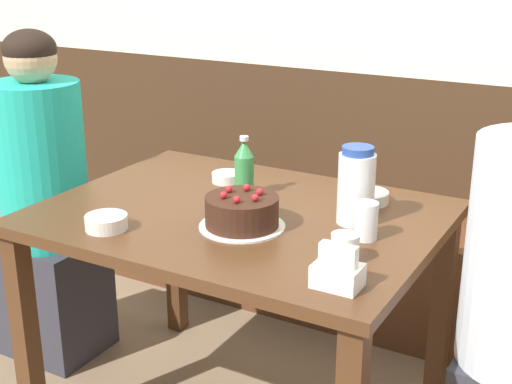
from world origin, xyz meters
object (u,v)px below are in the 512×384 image
object	(u,v)px
birthday_cake	(242,212)
person_pale_blue_shirt	(46,211)
bowl_soup_white	(367,197)
bowl_rice_small	(227,177)
bench_seat	(343,263)
water_pitcher	(356,186)
glass_water_tall	(345,248)
bowl_side_dish	(106,222)
napkin_holder	(338,272)
glass_tumbler_short	(366,221)
soju_bottle	(244,168)

from	to	relation	value
birthday_cake	person_pale_blue_shirt	size ratio (longest dim) A/B	0.20
bowl_soup_white	bowl_rice_small	bearing A→B (deg)	-175.15
bowl_rice_small	person_pale_blue_shirt	bearing A→B (deg)	-164.44
birthday_cake	person_pale_blue_shirt	xyz separation A→B (m)	(-0.91, 0.14, -0.21)
bench_seat	bowl_rice_small	bearing A→B (deg)	-106.10
water_pitcher	glass_water_tall	world-z (taller)	water_pitcher
bowl_side_dish	glass_water_tall	xyz separation A→B (m)	(0.65, 0.13, 0.02)
birthday_cake	bowl_rice_small	size ratio (longest dim) A/B	2.40
bowl_rice_small	person_pale_blue_shirt	size ratio (longest dim) A/B	0.08
bench_seat	napkin_holder	bearing A→B (deg)	-68.61
bowl_rice_small	bowl_side_dish	size ratio (longest dim) A/B	0.86
birthday_cake	glass_tumbler_short	bearing A→B (deg)	15.53
bench_seat	water_pitcher	bearing A→B (deg)	-66.16
glass_tumbler_short	glass_water_tall	bearing A→B (deg)	-87.09
bench_seat	glass_water_tall	xyz separation A→B (m)	(0.41, -1.00, 0.54)
glass_water_tall	bowl_rice_small	bearing A→B (deg)	146.21
soju_bottle	person_pale_blue_shirt	bearing A→B (deg)	-173.19
glass_water_tall	person_pale_blue_shirt	world-z (taller)	person_pale_blue_shirt
glass_water_tall	person_pale_blue_shirt	xyz separation A→B (m)	(-1.24, 0.21, -0.20)
bowl_rice_small	soju_bottle	bearing A→B (deg)	-37.07
birthday_cake	bowl_soup_white	bearing A→B (deg)	57.76
birthday_cake	bowl_side_dish	xyz separation A→B (m)	(-0.32, -0.20, -0.02)
soju_bottle	bowl_rice_small	size ratio (longest dim) A/B	1.91
water_pitcher	napkin_holder	distance (m)	0.42
birthday_cake	bowl_rice_small	xyz separation A→B (m)	(-0.25, 0.32, -0.03)
water_pitcher	napkin_holder	bearing A→B (deg)	-73.48
birthday_cake	bowl_rice_small	distance (m)	0.41
napkin_holder	person_pale_blue_shirt	world-z (taller)	person_pale_blue_shirt
napkin_holder	glass_tumbler_short	world-z (taller)	napkin_holder
soju_bottle	person_pale_blue_shirt	xyz separation A→B (m)	(-0.78, -0.09, -0.25)
soju_bottle	bowl_soup_white	size ratio (longest dim) A/B	1.46
napkin_holder	bowl_side_dish	xyz separation A→B (m)	(-0.69, 0.01, -0.02)
birthday_cake	bowl_side_dish	distance (m)	0.38
bowl_rice_small	glass_water_tall	xyz separation A→B (m)	(0.58, -0.39, 0.02)
bench_seat	bowl_soup_white	size ratio (longest dim) A/B	16.86
bowl_side_dish	person_pale_blue_shirt	bearing A→B (deg)	150.30
bench_seat	water_pitcher	distance (m)	1.02
bowl_rice_small	person_pale_blue_shirt	distance (m)	0.71
bowl_soup_white	bowl_side_dish	xyz separation A→B (m)	(-0.55, -0.56, 0.00)
napkin_holder	birthday_cake	bearing A→B (deg)	151.21
bowl_rice_small	glass_water_tall	size ratio (longest dim) A/B	1.40
glass_water_tall	bowl_side_dish	bearing A→B (deg)	-168.95
bowl_soup_white	person_pale_blue_shirt	bearing A→B (deg)	-168.85
bowl_rice_small	glass_water_tall	bearing A→B (deg)	-33.79
bowl_rice_small	birthday_cake	bearing A→B (deg)	-52.39
glass_tumbler_short	bowl_side_dish	bearing A→B (deg)	-155.99
water_pitcher	bowl_rice_small	xyz separation A→B (m)	(-0.51, 0.13, -0.09)
bench_seat	water_pitcher	xyz separation A→B (m)	(0.33, -0.75, 0.61)
bench_seat	soju_bottle	distance (m)	0.92
napkin_holder	water_pitcher	bearing A→B (deg)	106.52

